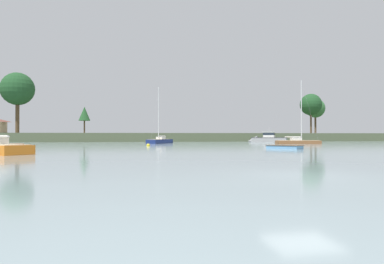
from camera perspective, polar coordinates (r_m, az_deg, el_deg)
The scene contains 12 objects.
ground_plane at distance 13.58m, azimuth 17.25°, elevation -6.63°, with size 400.00×400.00×0.00m, color gray.
far_shore_bank at distance 107.01m, azimuth -7.15°, elevation -0.79°, with size 172.40×54.37×2.02m, color #4C563D.
cruiser_grey at distance 78.17m, azimuth 11.75°, elevation -1.25°, with size 8.48×6.49×4.21m.
dinghy_skyblue at distance 39.46m, azimuth 14.66°, elevation -2.44°, with size 3.46×4.06×0.55m.
dinghy_maroon at distance 54.94m, azimuth -27.09°, elevation -1.88°, with size 3.29×1.83×0.49m.
sailboat_wood at distance 62.18m, azimuth 16.71°, elevation -1.66°, with size 7.50×2.67×11.17m.
sailboat_navy at distance 64.67m, azimuth -5.18°, elevation -1.64°, with size 5.44×7.24×10.70m.
mooring_buoy_yellow at distance 49.09m, azimuth -7.07°, elevation -2.14°, with size 0.49×0.49×0.54m.
shore_tree_right at distance 106.56m, azimuth -16.94°, elevation 2.81°, with size 3.29×3.29×7.73m.
shore_tree_inland_a at distance 125.13m, azimuth 19.25°, elevation 3.62°, with size 6.32×6.32×11.70m.
shore_tree_far_left at distance 92.63m, azimuth -26.29°, elevation 6.20°, with size 7.62×7.62×14.13m.
shore_tree_inland_b at distance 114.09m, azimuth 18.61°, elevation 4.20°, with size 6.55×6.55×12.16m.
Camera 1 is at (-6.29, -11.95, 1.44)m, focal length 33.11 mm.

